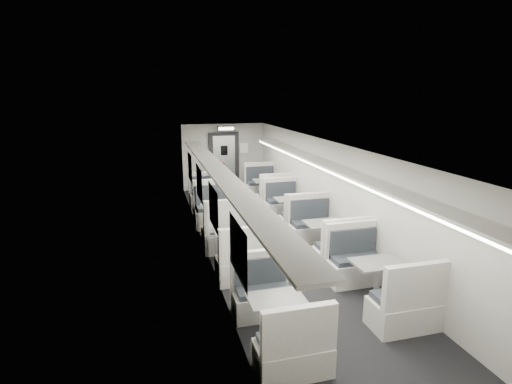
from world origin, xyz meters
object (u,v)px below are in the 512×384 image
booth_left_d (276,318)px  booth_right_d (377,282)px  booth_right_b (291,211)px  booth_right_c (325,238)px  booth_left_a (209,201)px  passenger (222,186)px  booth_right_a (267,191)px  booth_left_b (222,221)px  booth_left_c (236,246)px  exit_sign (226,128)px  vestibule_door (224,161)px

booth_left_d → booth_right_d: size_ratio=0.92×
booth_right_b → booth_right_c: booth_right_c is taller
booth_left_a → passenger: 0.59m
booth_right_a → booth_right_d: (0.00, -6.57, -0.01)m
booth_left_b → booth_right_a: 3.39m
booth_left_a → booth_left_b: size_ratio=0.85×
booth_left_c → booth_right_d: bearing=-47.5°
booth_right_a → booth_right_c: bearing=-90.0°
exit_sign → booth_right_d: bearing=-83.1°
booth_right_a → booth_right_c: booth_right_a is taller
exit_sign → booth_left_a: bearing=-113.2°
passenger → booth_right_a: bearing=40.6°
passenger → booth_left_a: bearing=-172.5°
booth_left_a → booth_right_a: bearing=16.2°
booth_right_a → passenger: 1.79m
booth_left_b → booth_left_c: (0.00, -1.65, -0.04)m
passenger → vestibule_door: 2.97m
booth_right_a → booth_right_c: 4.46m
booth_left_a → exit_sign: exit_sign is taller
booth_right_d → passenger: size_ratio=1.34×
booth_left_b → booth_left_c: size_ratio=1.10×
booth_right_c → exit_sign: size_ratio=3.51×
booth_left_b → booth_right_d: bearing=-62.5°
passenger → booth_left_b: bearing=-82.2°
booth_left_c → booth_left_d: bearing=-90.0°
booth_left_c → passenger: bearing=84.1°
vestibule_door → exit_sign: 1.33m
passenger → booth_right_d: bearing=-56.4°
booth_left_c → booth_left_b: bearing=90.0°
booth_left_b → booth_right_a: (2.00, 2.74, -0.03)m
booth_left_a → booth_right_a: 2.08m
booth_left_c → vestibule_door: vestibule_door is taller
booth_left_a → booth_right_d: booth_right_d is taller
booth_left_a → booth_right_c: bearing=-62.7°
booth_left_a → passenger: size_ratio=1.25×
booth_left_d → booth_left_c: bearing=90.0°
booth_left_d → passenger: passenger is taller
booth_left_d → booth_right_b: 5.33m
booth_left_d → booth_right_b: (2.00, 4.94, 0.02)m
passenger → exit_sign: (0.61, 2.40, 1.48)m
booth_right_c → vestibule_door: (-1.00, 6.69, 0.65)m
booth_left_d → exit_sign: size_ratio=3.15×
booth_right_b → booth_right_c: 2.23m
booth_right_c → exit_sign: exit_sign is taller
booth_left_c → passenger: passenger is taller
passenger → vestibule_door: (0.61, 2.89, 0.24)m
booth_right_a → vestibule_door: size_ratio=1.04×
booth_right_d → passenger: bearing=105.2°
passenger → exit_sign: exit_sign is taller
booth_right_b → vestibule_door: 4.62m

